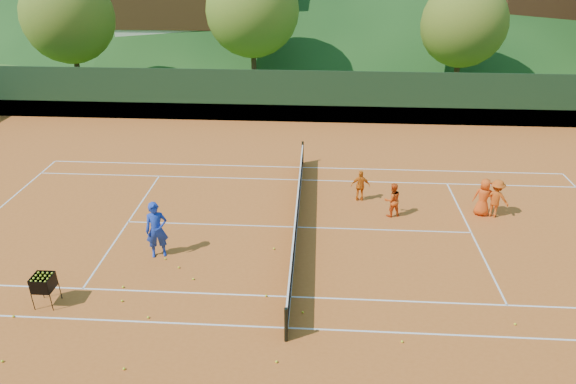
# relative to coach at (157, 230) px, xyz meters

# --- Properties ---
(ground) EXTENTS (400.00, 400.00, 0.00)m
(ground) POSITION_rel_coach_xyz_m (4.55, 2.14, -1.02)
(ground) COLOR #2C531A
(ground) RESTS_ON ground
(clay_court) EXTENTS (40.00, 24.00, 0.02)m
(clay_court) POSITION_rel_coach_xyz_m (4.55, 2.14, -1.01)
(clay_court) COLOR #B8571D
(clay_court) RESTS_ON ground
(coach) EXTENTS (0.84, 0.68, 1.99)m
(coach) POSITION_rel_coach_xyz_m (0.00, 0.00, 0.00)
(coach) COLOR #1B39B5
(coach) RESTS_ON clay_court
(student_a) EXTENTS (0.80, 0.71, 1.37)m
(student_a) POSITION_rel_coach_xyz_m (8.16, 3.26, -0.31)
(student_a) COLOR #EC5414
(student_a) RESTS_ON clay_court
(student_b) EXTENTS (0.78, 0.34, 1.31)m
(student_b) POSITION_rel_coach_xyz_m (7.03, 4.48, -0.34)
(student_b) COLOR orange
(student_b) RESTS_ON clay_court
(student_c) EXTENTS (0.81, 0.61, 1.50)m
(student_c) POSITION_rel_coach_xyz_m (11.65, 3.57, -0.25)
(student_c) COLOR #EE5115
(student_c) RESTS_ON clay_court
(student_d) EXTENTS (1.12, 0.87, 1.53)m
(student_d) POSITION_rel_coach_xyz_m (12.09, 3.48, -0.23)
(student_d) COLOR #D15012
(student_d) RESTS_ON clay_court
(tennis_ball_0) EXTENTS (0.07, 0.07, 0.07)m
(tennis_ball_0) POSITION_rel_coach_xyz_m (10.90, -2.83, -0.96)
(tennis_ball_0) COLOR #DCF028
(tennis_ball_0) RESTS_ON clay_court
(tennis_ball_1) EXTENTS (0.07, 0.07, 0.07)m
(tennis_ball_1) POSITION_rel_coach_xyz_m (7.65, -3.72, -0.96)
(tennis_ball_1) COLOR #DCF028
(tennis_ball_1) RESTS_ON clay_court
(tennis_ball_4) EXTENTS (0.07, 0.07, 0.07)m
(tennis_ball_4) POSITION_rel_coach_xyz_m (4.96, -2.69, -0.96)
(tennis_ball_4) COLOR #DCF028
(tennis_ball_4) RESTS_ON clay_court
(tennis_ball_5) EXTENTS (0.07, 0.07, 0.07)m
(tennis_ball_5) POSITION_rel_coach_xyz_m (0.84, -0.72, -0.96)
(tennis_ball_5) COLOR #DCF028
(tennis_ball_5) RESTS_ON clay_court
(tennis_ball_9) EXTENTS (0.07, 0.07, 0.07)m
(tennis_ball_9) POSITION_rel_coach_xyz_m (3.85, 0.59, -0.96)
(tennis_ball_9) COLOR #DCF028
(tennis_ball_9) RESTS_ON clay_court
(tennis_ball_10) EXTENTS (0.07, 0.07, 0.07)m
(tennis_ball_10) POSITION_rel_coach_xyz_m (4.36, -4.64, -0.96)
(tennis_ball_10) COLOR #DCF028
(tennis_ball_10) RESTS_ON clay_court
(tennis_ball_11) EXTENTS (0.07, 0.07, 0.07)m
(tennis_ball_11) POSITION_rel_coach_xyz_m (0.57, -5.12, -0.96)
(tennis_ball_11) COLOR #DCF028
(tennis_ball_11) RESTS_ON clay_court
(tennis_ball_12) EXTENTS (0.07, 0.07, 0.07)m
(tennis_ball_12) POSITION_rel_coach_xyz_m (-3.26, -3.38, -0.96)
(tennis_ball_12) COLOR #DCF028
(tennis_ball_12) RESTS_ON clay_court
(tennis_ball_13) EXTENTS (0.07, 0.07, 0.07)m
(tennis_ball_13) POSITION_rel_coach_xyz_m (3.83, -2.01, -0.96)
(tennis_ball_13) COLOR #DCF028
(tennis_ball_13) RESTS_ON clay_court
(tennis_ball_14) EXTENTS (0.07, 0.07, 0.07)m
(tennis_ball_14) POSITION_rel_coach_xyz_m (-0.62, -1.85, -0.96)
(tennis_ball_14) COLOR #DCF028
(tennis_ball_14) RESTS_ON clay_court
(tennis_ball_15) EXTENTS (0.07, 0.07, 0.07)m
(tennis_ball_15) POSITION_rel_coach_xyz_m (0.26, -0.25, -0.96)
(tennis_ball_15) COLOR #DCF028
(tennis_ball_15) RESTS_ON clay_court
(tennis_ball_17) EXTENTS (0.07, 0.07, 0.07)m
(tennis_ball_17) POSITION_rel_coach_xyz_m (-2.62, -5.06, -0.96)
(tennis_ball_17) COLOR #DCF028
(tennis_ball_17) RESTS_ON clay_court
(tennis_ball_19) EXTENTS (0.07, 0.07, 0.07)m
(tennis_ball_19) POSITION_rel_coach_xyz_m (-0.42, -2.51, -0.96)
(tennis_ball_19) COLOR #DCF028
(tennis_ball_19) RESTS_ON clay_court
(tennis_ball_20) EXTENTS (0.07, 0.07, 0.07)m
(tennis_ball_20) POSITION_rel_coach_xyz_m (1.45, -1.31, -0.96)
(tennis_ball_20) COLOR #DCF028
(tennis_ball_20) RESTS_ON clay_court
(tennis_ball_21) EXTENTS (0.07, 0.07, 0.07)m
(tennis_ball_21) POSITION_rel_coach_xyz_m (0.58, -3.19, -0.96)
(tennis_ball_21) COLOR #DCF028
(tennis_ball_21) RESTS_ON clay_court
(court_lines) EXTENTS (23.83, 11.03, 0.00)m
(court_lines) POSITION_rel_coach_xyz_m (4.55, 2.14, -0.99)
(court_lines) COLOR white
(court_lines) RESTS_ON clay_court
(tennis_net) EXTENTS (0.10, 12.07, 1.10)m
(tennis_net) POSITION_rel_coach_xyz_m (4.55, 2.14, -0.50)
(tennis_net) COLOR black
(tennis_net) RESTS_ON clay_court
(perimeter_fence) EXTENTS (40.40, 24.24, 3.00)m
(perimeter_fence) POSITION_rel_coach_xyz_m (4.55, 2.14, 0.25)
(perimeter_fence) COLOR black
(perimeter_fence) RESTS_ON clay_court
(ball_hopper) EXTENTS (0.57, 0.57, 1.00)m
(ball_hopper) POSITION_rel_coach_xyz_m (-2.55, -2.74, -0.25)
(ball_hopper) COLOR black
(ball_hopper) RESTS_ON clay_court
(tree_a) EXTENTS (6.00, 6.00, 7.88)m
(tree_a) POSITION_rel_coach_xyz_m (-11.45, 20.14, 3.85)
(tree_a) COLOR #3C2718
(tree_a) RESTS_ON ground
(tree_b) EXTENTS (6.40, 6.40, 8.40)m
(tree_b) POSITION_rel_coach_xyz_m (0.55, 22.14, 4.18)
(tree_b) COLOR #412A1A
(tree_b) RESTS_ON ground
(tree_c) EXTENTS (5.60, 5.60, 7.35)m
(tree_c) POSITION_rel_coach_xyz_m (14.55, 21.14, 3.53)
(tree_c) COLOR #412A1A
(tree_c) RESTS_ON ground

